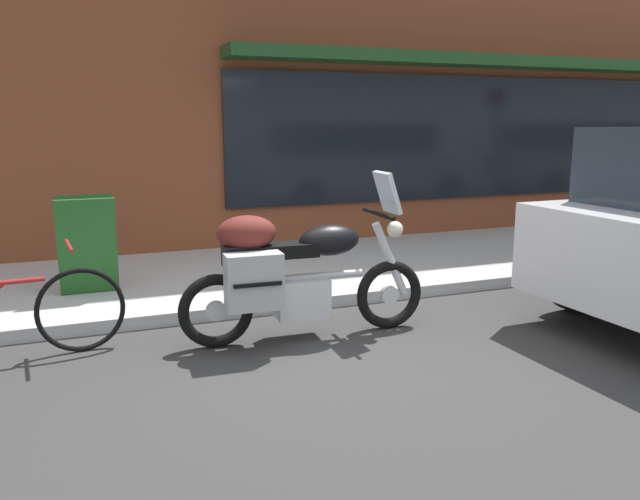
{
  "coord_description": "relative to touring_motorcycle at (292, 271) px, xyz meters",
  "views": [
    {
      "loc": [
        -2.01,
        -4.44,
        1.8
      ],
      "look_at": [
        -0.03,
        0.58,
        0.7
      ],
      "focal_mm": 35.71,
      "sensor_mm": 36.0,
      "label": 1
    }
  ],
  "objects": [
    {
      "name": "parked_bicycle",
      "position": [
        -2.17,
        0.32,
        -0.22
      ],
      "size": [
        1.74,
        0.48,
        0.93
      ],
      "color": "black",
      "rests_on": "ground_plane"
    },
    {
      "name": "sandwich_board_sign",
      "position": [
        -1.53,
        1.76,
        0.01
      ],
      "size": [
        0.55,
        0.42,
        0.95
      ],
      "color": "#1E511E",
      "rests_on": "sidewalk_curb"
    },
    {
      "name": "touring_motorcycle",
      "position": [
        0.0,
        0.0,
        0.0
      ],
      "size": [
        2.13,
        0.62,
        1.38
      ],
      "color": "black",
      "rests_on": "ground_plane"
    },
    {
      "name": "ground_plane",
      "position": [
        0.36,
        -0.35,
        -0.6
      ],
      "size": [
        80.0,
        80.0,
        0.0
      ],
      "primitive_type": "plane",
      "color": "#333333"
    }
  ]
}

